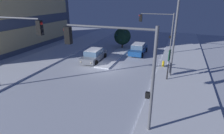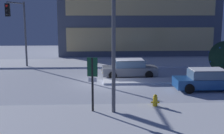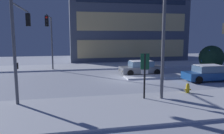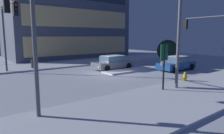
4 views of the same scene
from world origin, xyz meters
name	(u,v)px [view 2 (image 2 of 4)]	position (x,y,z in m)	size (l,w,h in m)	color
ground	(111,83)	(0.00, 0.00, 0.00)	(52.00, 52.00, 0.00)	silver
curb_strip_near	(118,121)	(0.00, -8.56, 0.07)	(52.00, 5.20, 0.14)	silver
curb_strip_far	(107,63)	(0.00, 8.56, 0.07)	(52.00, 5.20, 0.14)	silver
median_strip	(161,81)	(3.95, 0.06, 0.07)	(9.00, 1.80, 0.14)	silver
car_near	(207,80)	(6.63, -2.54, 0.71)	(4.60, 2.02, 1.49)	#19478C
car_far	(129,68)	(1.68, 2.02, 0.71)	(4.66, 2.18, 1.49)	slate
traffic_light_corner_far_left	(19,22)	(-7.91, 4.47, 4.49)	(0.32, 5.80, 6.33)	#565960
street_lamp_arched	(114,17)	(-0.10, -6.58, 5.16)	(0.56, 2.98, 7.94)	#565960
fire_hydrant	(155,102)	(2.26, -6.45, 0.40)	(0.48, 0.26, 0.83)	gold
parking_info_sign	(92,78)	(-1.26, -7.16, 1.96)	(0.55, 0.17, 3.06)	black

